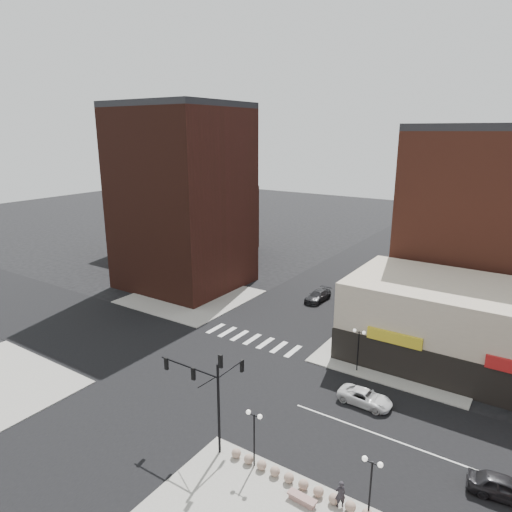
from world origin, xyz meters
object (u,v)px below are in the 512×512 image
Objects in this scene: stone_bench at (302,499)px; street_lamp_se_b at (371,474)px; street_lamp_se_a at (254,425)px; street_lamp_ne at (359,340)px; dark_sedan_north at (318,296)px; white_suv at (365,397)px; dark_sedan_east at (504,487)px; traffic_signal at (211,385)px; pedestrian at (340,494)px.

street_lamp_se_b is at bearing 17.86° from stone_bench.
street_lamp_se_a is 16.03m from street_lamp_ne.
dark_sedan_north is (-11.33, 14.77, -2.58)m from street_lamp_ne.
dark_sedan_east reaches higher than white_suv.
dark_sedan_east is at bearing 18.95° from traffic_signal.
white_suv is (-4.43, 11.27, -2.67)m from street_lamp_se_b.
pedestrian is at bearing 180.00° from street_lamp_se_b.
traffic_signal reaches higher than dark_sedan_east.
street_lamp_ne is at bearing 86.42° from street_lamp_se_a.
street_lamp_ne is (-7.00, 16.00, 0.00)m from street_lamp_se_b.
street_lamp_ne is 18.79m from dark_sedan_north.
street_lamp_ne reaches higher than pedestrian.
dark_sedan_north is (-18.33, 30.77, -2.58)m from street_lamp_se_b.
pedestrian is (6.23, 0.00, -2.27)m from street_lamp_se_a.
street_lamp_se_b is 0.93× the size of white_suv.
street_lamp_ne is 16.99m from pedestrian.
traffic_signal is 16.62m from street_lamp_ne.
stone_bench is (7.95, -1.17, -4.61)m from traffic_signal.
white_suv is 2.49× the size of pedestrian.
dark_sedan_north is at bearing 117.72° from stone_bench.
stone_bench is (3.18, -17.00, -2.94)m from street_lamp_ne.
street_lamp_ne reaches higher than dark_sedan_north.
traffic_signal is 4.10× the size of stone_bench.
street_lamp_se_a is 0.93× the size of white_suv.
white_suv is (2.57, -4.73, -2.67)m from street_lamp_ne.
dark_sedan_east is at bearing 39.14° from stone_bench.
dark_sedan_east is (14.37, 6.39, -2.56)m from street_lamp_se_a.
stone_bench is (14.51, -31.77, -0.36)m from dark_sedan_north.
street_lamp_se_a reaches higher than pedestrian.
pedestrian is at bearing 0.00° from street_lamp_se_a.
street_lamp_se_a is 5.21m from stone_bench.
dark_sedan_north is (-6.56, 30.60, -4.25)m from traffic_signal.
white_suv is at bearing -118.45° from pedestrian.
traffic_signal is at bearing 179.18° from street_lamp_se_b.
street_lamp_se_a is at bearing -41.71° from pedestrian.
white_suv is at bearing 58.27° from dark_sedan_east.
dark_sedan_east is (10.80, -4.88, 0.11)m from white_suv.
street_lamp_se_a is 0.84× the size of dark_sedan_north.
white_suv is at bearing 56.55° from traffic_signal.
street_lamp_se_a is 2.32× the size of pedestrian.
street_lamp_ne is at bearing -113.62° from pedestrian.
pedestrian reaches higher than white_suv.
street_lamp_ne reaches higher than white_suv.
dark_sedan_east is 2.38× the size of pedestrian.
stone_bench is (-10.19, -7.39, -0.38)m from dark_sedan_east.
dark_sedan_north is 2.75× the size of pedestrian.
white_suv is at bearing 96.03° from stone_bench.
street_lamp_se_a is 2.20× the size of stone_bench.
traffic_signal is 19.64m from dark_sedan_east.
dark_sedan_east is (18.14, 6.23, -4.23)m from traffic_signal.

